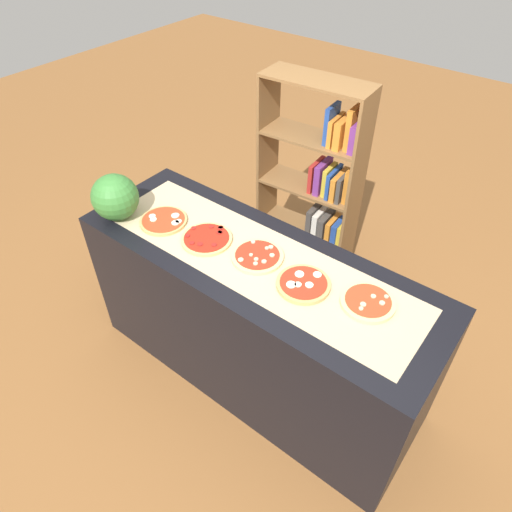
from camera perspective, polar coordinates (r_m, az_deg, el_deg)
ground_plane at (r=3.12m, az=0.00°, el=-13.52°), size 12.00×12.00×0.00m
counter at (r=2.74m, az=0.00°, el=-7.80°), size 2.03×0.69×0.95m
parchment_paper at (r=2.40m, az=0.00°, el=-0.34°), size 1.79×0.49×0.00m
pizza_mozzarella_0 at (r=2.68m, az=-11.24°, el=4.27°), size 0.27×0.27×0.02m
pizza_pepperoni_1 at (r=2.51m, az=-6.06°, el=2.11°), size 0.28×0.28×0.02m
pizza_mushroom_2 at (r=2.39m, az=0.17°, el=0.00°), size 0.27×0.27×0.03m
pizza_mozzarella_3 at (r=2.26m, az=5.81°, el=-3.42°), size 0.26×0.26×0.03m
pizza_mushroom_4 at (r=2.22m, az=13.53°, el=-5.48°), size 0.26×0.26×0.03m
watermelon at (r=2.72m, az=-16.87°, el=6.90°), size 0.26×0.26×0.26m
bookshelf at (r=3.31m, az=7.85°, el=7.36°), size 0.72×0.32×1.51m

